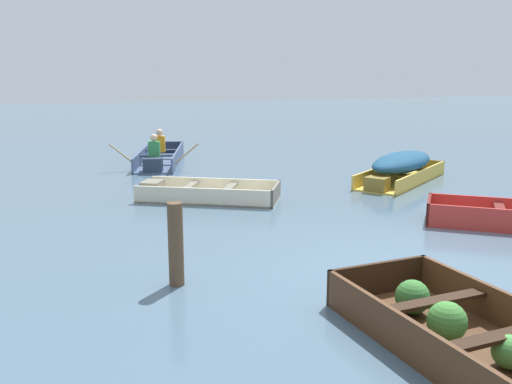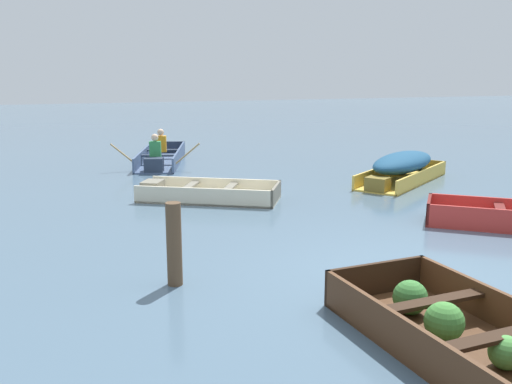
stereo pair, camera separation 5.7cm
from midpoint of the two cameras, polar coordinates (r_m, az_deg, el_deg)
The scene contains 6 objects.
ground_plane at distance 7.35m, azimuth 15.76°, elevation -8.23°, with size 80.00×80.00×0.00m, color slate.
dinghy_dark_varnish_foreground at distance 5.61m, azimuth 20.39°, elevation -13.31°, with size 1.46×2.78×0.41m.
skiff_yellow_near_moored at distance 13.31m, azimuth 14.53°, elevation 2.56°, with size 3.12×2.63×0.67m.
skiff_cream_far_moored at distance 11.22m, azimuth -5.18°, elevation -0.18°, with size 2.87×2.25×0.34m.
rowboat_slate_blue_with_crew at distance 15.59m, azimuth -9.43°, elevation 3.45°, with size 2.42×3.64×0.93m.
mooring_post at distance 6.76m, azimuth -7.95°, elevation -5.19°, with size 0.18×0.18×1.00m, color brown.
Camera 2 is at (-4.02, -5.61, 2.50)m, focal length 40.00 mm.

